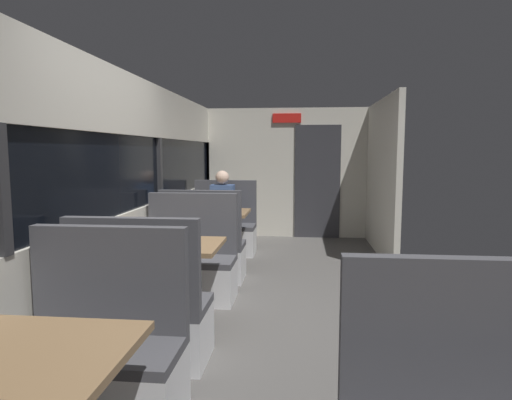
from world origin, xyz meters
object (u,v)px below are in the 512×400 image
dining_table_near_window (20,373)px  bench_near_window_facing_entry (100,363)px  bench_mid_window_facing_end (142,319)px  bench_far_window_facing_entry (224,232)px  dining_table_mid_window (169,255)px  bench_mid_window_facing_entry (190,268)px  dining_table_far_window (215,219)px  seated_passenger (223,219)px  bench_far_window_facing_end (204,253)px

dining_table_near_window → bench_near_window_facing_entry: (0.00, 0.70, -0.31)m
bench_mid_window_facing_end → bench_far_window_facing_entry: same height
bench_mid_window_facing_end → bench_near_window_facing_entry: bearing=-90.0°
dining_table_near_window → dining_table_mid_window: 2.08m
bench_mid_window_facing_entry → dining_table_far_window: (0.00, 1.38, 0.31)m
dining_table_mid_window → seated_passenger: bearing=90.0°
bench_far_window_facing_end → bench_far_window_facing_entry: bearing=90.0°
bench_near_window_facing_entry → bench_mid_window_facing_entry: 2.08m
bench_mid_window_facing_end → dining_table_far_window: 2.79m
dining_table_far_window → bench_near_window_facing_entry: bearing=-90.0°
bench_far_window_facing_entry → seated_passenger: bearing=-90.0°
bench_near_window_facing_entry → bench_far_window_facing_end: (0.00, 2.75, 0.00)m
bench_mid_window_facing_entry → seated_passenger: seated_passenger is taller
bench_mid_window_facing_entry → bench_far_window_facing_end: (0.00, 0.68, 0.00)m
bench_mid_window_facing_entry → dining_table_far_window: size_ratio=1.22×
dining_table_mid_window → bench_far_window_facing_end: bearing=90.0°
bench_mid_window_facing_entry → dining_table_near_window: bearing=-90.0°
bench_near_window_facing_entry → seated_passenger: size_ratio=0.87×
bench_far_window_facing_entry → seated_passenger: 0.22m
dining_table_mid_window → bench_mid_window_facing_entry: 0.77m
dining_table_mid_window → bench_far_window_facing_entry: 2.79m
dining_table_near_window → bench_far_window_facing_entry: bearing=90.0°
dining_table_near_window → seated_passenger: seated_passenger is taller
dining_table_far_window → seated_passenger: bearing=90.0°
bench_near_window_facing_entry → bench_far_window_facing_entry: size_ratio=1.00×
dining_table_near_window → bench_far_window_facing_end: (0.00, 3.45, -0.31)m
dining_table_mid_window → bench_mid_window_facing_entry: bench_mid_window_facing_entry is taller
bench_mid_window_facing_entry → seated_passenger: size_ratio=0.87×
bench_near_window_facing_entry → dining_table_far_window: (0.00, 3.45, 0.31)m
bench_mid_window_facing_end → bench_far_window_facing_end: bearing=90.0°
bench_near_window_facing_entry → bench_far_window_facing_entry: 4.15m
dining_table_near_window → bench_mid_window_facing_end: (0.00, 1.38, -0.31)m
bench_far_window_facing_end → dining_table_far_window: bearing=90.0°
bench_mid_window_facing_end → dining_table_far_window: bench_mid_window_facing_end is taller
dining_table_mid_window → bench_far_window_facing_entry: bearing=90.0°
dining_table_near_window → bench_mid_window_facing_entry: (0.00, 2.78, -0.31)m
bench_mid_window_facing_entry → seated_passenger: (0.00, 2.00, 0.21)m
bench_far_window_facing_end → bench_far_window_facing_entry: size_ratio=1.00×
dining_table_mid_window → bench_far_window_facing_entry: bench_far_window_facing_entry is taller
bench_far_window_facing_entry → seated_passenger: (0.00, -0.07, 0.21)m
dining_table_near_window → seated_passenger: 4.78m
seated_passenger → dining_table_mid_window: bearing=-90.0°
bench_near_window_facing_entry → seated_passenger: (0.00, 4.08, 0.21)m
bench_mid_window_facing_end → bench_far_window_facing_end: same height
dining_table_mid_window → dining_table_far_window: 2.08m
bench_mid_window_facing_end → bench_far_window_facing_entry: size_ratio=1.00×
bench_mid_window_facing_end → bench_far_window_facing_entry: (0.00, 3.48, 0.00)m
dining_table_mid_window → dining_table_far_window: same height
bench_far_window_facing_end → bench_mid_window_facing_entry: bearing=-90.0°
dining_table_mid_window → seated_passenger: size_ratio=0.71×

